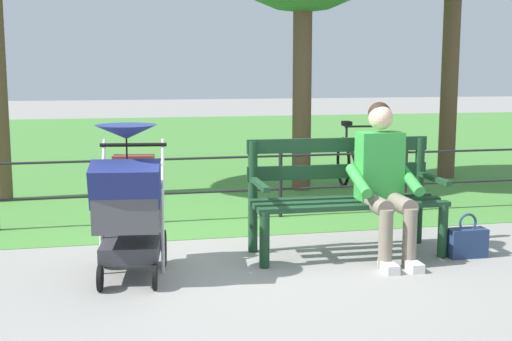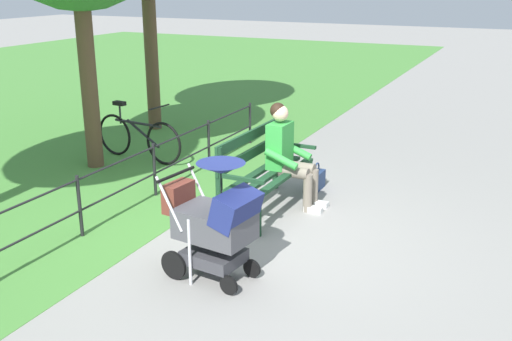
% 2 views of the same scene
% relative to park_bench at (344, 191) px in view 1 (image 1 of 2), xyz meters
% --- Properties ---
extents(ground_plane, '(60.00, 60.00, 0.00)m').
position_rel_park_bench_xyz_m(ground_plane, '(0.88, 0.12, -0.53)').
color(ground_plane, gray).
extents(grass_lawn, '(40.00, 16.00, 0.01)m').
position_rel_park_bench_xyz_m(grass_lawn, '(0.88, -8.68, -0.52)').
color(grass_lawn, '#478438').
rests_on(grass_lawn, ground).
extents(park_bench, '(1.61, 0.63, 0.96)m').
position_rel_park_bench_xyz_m(park_bench, '(0.00, 0.00, 0.00)').
color(park_bench, '#193D23').
rests_on(park_bench, ground).
extents(person_on_bench, '(0.54, 0.74, 1.28)m').
position_rel_park_bench_xyz_m(person_on_bench, '(-0.26, 0.22, 0.15)').
color(person_on_bench, slate).
rests_on(person_on_bench, ground).
extents(stroller, '(0.60, 0.94, 1.15)m').
position_rel_park_bench_xyz_m(stroller, '(1.79, 0.35, 0.07)').
color(stroller, black).
rests_on(stroller, ground).
extents(handbag, '(0.32, 0.14, 0.37)m').
position_rel_park_bench_xyz_m(handbag, '(-0.95, 0.37, -0.40)').
color(handbag, navy).
rests_on(handbag, ground).
extents(park_fence, '(7.06, 0.04, 0.70)m').
position_rel_park_bench_xyz_m(park_fence, '(0.88, -1.44, -0.11)').
color(park_fence, black).
rests_on(park_fence, ground).
extents(bicycle, '(0.44, 1.65, 0.89)m').
position_rel_park_bench_xyz_m(bicycle, '(-1.04, -2.58, -0.16)').
color(bicycle, black).
rests_on(bicycle, ground).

